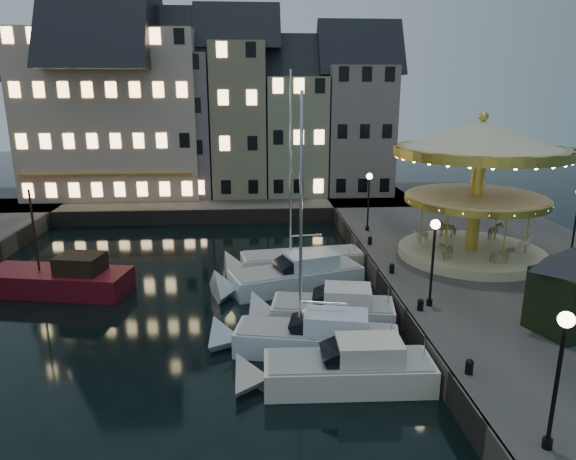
{
  "coord_description": "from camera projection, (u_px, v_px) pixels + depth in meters",
  "views": [
    {
      "loc": [
        -0.96,
        -20.87,
        11.07
      ],
      "look_at": [
        1.0,
        8.0,
        3.2
      ],
      "focal_mm": 32.0,
      "sensor_mm": 36.0,
      "label": 1
    }
  ],
  "objects": [
    {
      "name": "townhouse_nc",
      "position": [
        179.0,
        116.0,
        49.12
      ],
      "size": [
        6.82,
        8.0,
        14.8
      ],
      "color": "slate",
      "rests_on": "quay_north"
    },
    {
      "name": "quaywall_e",
      "position": [
        378.0,
        281.0,
        29.06
      ],
      "size": [
        0.15,
        44.0,
        1.3
      ],
      "primitive_type": "cube",
      "color": "#47423A",
      "rests_on": "ground"
    },
    {
      "name": "motorboat_c",
      "position": [
        307.0,
        338.0,
        22.27
      ],
      "size": [
        8.12,
        3.55,
        10.74
      ],
      "color": "silver",
      "rests_on": "ground"
    },
    {
      "name": "red_fishing_boat",
      "position": [
        60.0,
        281.0,
        28.92
      ],
      "size": [
        8.42,
        4.23,
        6.11
      ],
      "color": "#5B0D18",
      "rests_on": "ground"
    },
    {
      "name": "townhouse_nb",
      "position": [
        115.0,
        121.0,
        48.86
      ],
      "size": [
        6.16,
        8.0,
        13.8
      ],
      "color": "slate",
      "rests_on": "quay_north"
    },
    {
      "name": "quay_east",
      "position": [
        515.0,
        278.0,
        29.58
      ],
      "size": [
        16.0,
        56.0,
        1.3
      ],
      "primitive_type": "cube",
      "color": "#474442",
      "rests_on": "ground"
    },
    {
      "name": "townhouse_nf",
      "position": [
        357.0,
        120.0,
        50.38
      ],
      "size": [
        6.82,
        8.0,
        13.8
      ],
      "color": "gray",
      "rests_on": "quay_north"
    },
    {
      "name": "motorboat_b",
      "position": [
        338.0,
        371.0,
        19.71
      ],
      "size": [
        7.55,
        2.33,
        2.15
      ],
      "color": "beige",
      "rests_on": "ground"
    },
    {
      "name": "ground",
      "position": [
        278.0,
        345.0,
        23.06
      ],
      "size": [
        160.0,
        160.0,
        0.0
      ],
      "primitive_type": "plane",
      "color": "black",
      "rests_on": "ground"
    },
    {
      "name": "townhouse_nd",
      "position": [
        239.0,
        110.0,
        49.36
      ],
      "size": [
        5.5,
        8.0,
        15.8
      ],
      "color": "gray",
      "rests_on": "quay_north"
    },
    {
      "name": "hotel_corner",
      "position": [
        114.0,
        105.0,
        48.46
      ],
      "size": [
        17.6,
        9.0,
        16.8
      ],
      "color": "beige",
      "rests_on": "quay_north"
    },
    {
      "name": "quaywall_n",
      "position": [
        195.0,
        217.0,
        43.68
      ],
      "size": [
        48.0,
        0.15,
        1.3
      ],
      "primitive_type": "cube",
      "color": "#47423A",
      "rests_on": "ground"
    },
    {
      "name": "quay_north",
      "position": [
        181.0,
        203.0,
        49.33
      ],
      "size": [
        44.0,
        12.0,
        1.3
      ],
      "primitive_type": "cube",
      "color": "#474442",
      "rests_on": "ground"
    },
    {
      "name": "motorboat_e",
      "position": [
        290.0,
        277.0,
        29.63
      ],
      "size": [
        8.65,
        4.96,
        2.15
      ],
      "color": "silver",
      "rests_on": "ground"
    },
    {
      "name": "motorboat_f",
      "position": [
        293.0,
        262.0,
        32.63
      ],
      "size": [
        8.84,
        3.34,
        11.69
      ],
      "color": "silver",
      "rests_on": "ground"
    },
    {
      "name": "ticket_kiosk",
      "position": [
        570.0,
        275.0,
        20.89
      ],
      "size": [
        3.61,
        3.61,
        4.23
      ],
      "color": "black",
      "rests_on": "quay_east"
    },
    {
      "name": "townhouse_na",
      "position": [
        57.0,
        127.0,
        48.63
      ],
      "size": [
        5.5,
        8.0,
        12.8
      ],
      "color": "gray",
      "rests_on": "quay_north"
    },
    {
      "name": "bollard_a",
      "position": [
        469.0,
        366.0,
        18.26
      ],
      "size": [
        0.3,
        0.3,
        0.57
      ],
      "color": "black",
      "rests_on": "quay_east"
    },
    {
      "name": "carousel",
      "position": [
        479.0,
        164.0,
        29.72
      ],
      "size": [
        9.86,
        9.86,
        8.63
      ],
      "color": "#C8BA93",
      "rests_on": "quay_east"
    },
    {
      "name": "bollard_b",
      "position": [
        420.0,
        304.0,
        23.56
      ],
      "size": [
        0.3,
        0.3,
        0.57
      ],
      "color": "black",
      "rests_on": "quay_east"
    },
    {
      "name": "motorboat_d",
      "position": [
        324.0,
        311.0,
        25.11
      ],
      "size": [
        7.03,
        3.29,
        2.15
      ],
      "color": "silver",
      "rests_on": "ground"
    },
    {
      "name": "bollard_d",
      "position": [
        370.0,
        240.0,
        33.66
      ],
      "size": [
        0.3,
        0.3,
        0.57
      ],
      "color": "black",
      "rests_on": "quay_east"
    },
    {
      "name": "streetlamp_b",
      "position": [
        433.0,
        250.0,
        23.44
      ],
      "size": [
        0.44,
        0.44,
        4.17
      ],
      "color": "black",
      "rests_on": "quay_east"
    },
    {
      "name": "streetlamp_a",
      "position": [
        560.0,
        362.0,
        13.82
      ],
      "size": [
        0.44,
        0.44,
        4.17
      ],
      "color": "black",
      "rests_on": "quay_east"
    },
    {
      "name": "bollard_c",
      "position": [
        392.0,
        268.0,
        28.37
      ],
      "size": [
        0.3,
        0.3,
        0.57
      ],
      "color": "black",
      "rests_on": "quay_east"
    },
    {
      "name": "townhouse_ne",
      "position": [
        295.0,
        126.0,
        50.11
      ],
      "size": [
        6.16,
        8.0,
        12.8
      ],
      "color": "gray",
      "rests_on": "quay_north"
    },
    {
      "name": "streetlamp_c",
      "position": [
        369.0,
        193.0,
        36.44
      ],
      "size": [
        0.44,
        0.44,
        4.17
      ],
      "color": "black",
      "rests_on": "quay_east"
    }
  ]
}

